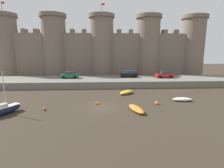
# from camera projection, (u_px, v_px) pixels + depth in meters

# --- Properties ---
(ground_plane) EXTENTS (160.00, 160.00, 0.00)m
(ground_plane) POSITION_uv_depth(u_px,v_px,m) (102.00, 107.00, 24.54)
(ground_plane) COLOR #382D23
(quay_road) EXTENTS (66.41, 10.00, 1.45)m
(quay_road) POSITION_uv_depth(u_px,v_px,m) (102.00, 81.00, 40.94)
(quay_road) COLOR slate
(quay_road) RESTS_ON ground
(castle) EXTENTS (61.83, 7.42, 20.94)m
(castle) POSITION_uv_depth(u_px,v_px,m) (102.00, 49.00, 51.09)
(castle) COLOR #7A6B5B
(castle) RESTS_ON ground
(rowboat_midflat_right) EXTENTS (3.34, 3.23, 0.65)m
(rowboat_midflat_right) POSITION_uv_depth(u_px,v_px,m) (126.00, 92.00, 31.94)
(rowboat_midflat_right) COLOR yellow
(rowboat_midflat_right) RESTS_ON ground
(rowboat_foreground_centre) EXTENTS (3.14, 1.45, 0.58)m
(rowboat_foreground_centre) POSITION_uv_depth(u_px,v_px,m) (182.00, 99.00, 27.41)
(rowboat_foreground_centre) COLOR silver
(rowboat_foreground_centre) RESTS_ON ground
(rowboat_foreground_left) EXTENTS (2.16, 3.91, 0.62)m
(rowboat_foreground_left) POSITION_uv_depth(u_px,v_px,m) (136.00, 109.00, 22.81)
(rowboat_foreground_left) COLOR orange
(rowboat_foreground_left) RESTS_ON ground
(sailboat_midflat_centre) EXTENTS (3.00, 4.26, 5.36)m
(sailboat_midflat_centre) POSITION_uv_depth(u_px,v_px,m) (5.00, 110.00, 21.66)
(sailboat_midflat_centre) COLOR #141E3D
(sailboat_midflat_centre) RESTS_ON ground
(mooring_buoy_mid_mud) EXTENTS (0.38, 0.38, 0.38)m
(mooring_buoy_mid_mud) POSITION_uv_depth(u_px,v_px,m) (44.00, 109.00, 23.12)
(mooring_buoy_mid_mud) COLOR #E04C1E
(mooring_buoy_mid_mud) RESTS_ON ground
(mooring_buoy_near_channel) EXTENTS (0.49, 0.49, 0.49)m
(mooring_buoy_near_channel) POSITION_uv_depth(u_px,v_px,m) (157.00, 103.00, 25.61)
(mooring_buoy_near_channel) COLOR orange
(mooring_buoy_near_channel) RESTS_ON ground
(mooring_buoy_near_shore) EXTENTS (0.39, 0.39, 0.39)m
(mooring_buoy_near_shore) POSITION_uv_depth(u_px,v_px,m) (97.00, 103.00, 25.76)
(mooring_buoy_near_shore) COLOR orange
(mooring_buoy_near_shore) RESTS_ON ground
(car_quay_centre_east) EXTENTS (4.16, 2.00, 1.62)m
(car_quay_centre_east) POSITION_uv_depth(u_px,v_px,m) (70.00, 75.00, 41.11)
(car_quay_centre_east) COLOR #1E6638
(car_quay_centre_east) RESTS_ON quay_road
(car_quay_centre_west) EXTENTS (4.16, 2.00, 1.62)m
(car_quay_centre_west) POSITION_uv_depth(u_px,v_px,m) (129.00, 74.00, 42.56)
(car_quay_centre_west) COLOR black
(car_quay_centre_west) RESTS_ON quay_road
(car_quay_east) EXTENTS (4.16, 2.00, 1.62)m
(car_quay_east) POSITION_uv_depth(u_px,v_px,m) (165.00, 74.00, 41.75)
(car_quay_east) COLOR red
(car_quay_east) RESTS_ON quay_road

